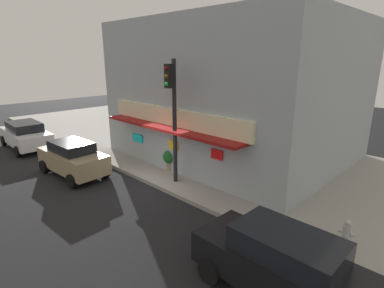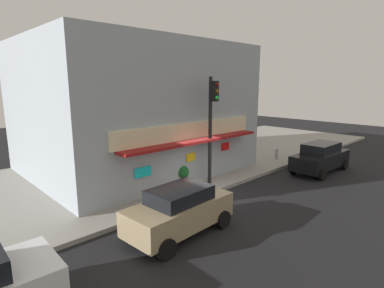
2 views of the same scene
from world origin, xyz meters
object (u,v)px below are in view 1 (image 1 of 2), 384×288
at_px(traffic_light, 173,106).
at_px(pedestrian, 232,161).
at_px(parked_car_white, 26,135).
at_px(trash_can, 263,185).
at_px(fire_hydrant, 347,232).
at_px(potted_plant_by_doorway, 170,158).
at_px(parked_car_black, 285,266).
at_px(parked_car_tan, 73,158).

xyz_separation_m(traffic_light, pedestrian, (1.85, 1.71, -2.37)).
height_order(pedestrian, parked_car_white, pedestrian).
xyz_separation_m(traffic_light, parked_car_white, (-10.85, -2.61, -2.69)).
xyz_separation_m(traffic_light, trash_can, (3.56, 1.53, -2.91)).
xyz_separation_m(fire_hydrant, pedestrian, (-5.17, 1.18, 0.65)).
bearing_deg(fire_hydrant, parked_car_white, -170.02).
distance_m(trash_can, pedestrian, 1.80).
bearing_deg(traffic_light, potted_plant_by_doorway, 145.53).
height_order(pedestrian, potted_plant_by_doorway, pedestrian).
xyz_separation_m(fire_hydrant, parked_car_black, (-0.36, -3.09, 0.35)).
height_order(parked_car_black, parked_car_white, parked_car_black).
distance_m(trash_can, parked_car_tan, 8.91).
height_order(fire_hydrant, parked_car_black, parked_car_black).
distance_m(potted_plant_by_doorway, parked_car_white, 10.25).
bearing_deg(parked_car_black, fire_hydrant, 83.43).
bearing_deg(traffic_light, fire_hydrant, 4.33).
distance_m(pedestrian, parked_car_black, 6.44).
relative_size(traffic_light, potted_plant_by_doorway, 5.18).
bearing_deg(parked_car_white, potted_plant_by_doorway, 19.58).
bearing_deg(pedestrian, parked_car_black, -41.62).
height_order(potted_plant_by_doorway, parked_car_black, parked_car_black).
relative_size(traffic_light, parked_car_white, 1.14).
xyz_separation_m(trash_can, potted_plant_by_doorway, (-4.75, -0.71, 0.14)).
bearing_deg(fire_hydrant, potted_plant_by_doorway, 177.97).
bearing_deg(parked_car_black, traffic_light, 158.94).
bearing_deg(pedestrian, fire_hydrant, -12.85).
bearing_deg(parked_car_black, trash_can, 127.11).
bearing_deg(trash_can, fire_hydrant, -16.19).
bearing_deg(parked_car_black, pedestrian, 138.38).
relative_size(trash_can, pedestrian, 0.51).
bearing_deg(traffic_light, parked_car_black, -21.06).
xyz_separation_m(trash_can, pedestrian, (-1.71, 0.17, 0.55)).
relative_size(trash_can, potted_plant_by_doorway, 0.89).
xyz_separation_m(trash_can, parked_car_black, (3.10, -4.10, 0.25)).
bearing_deg(parked_car_tan, pedestrian, 34.47).
relative_size(parked_car_tan, parked_car_black, 0.90).
bearing_deg(parked_car_white, parked_car_tan, 0.53).
bearing_deg(parked_car_black, parked_car_white, -179.84).
relative_size(potted_plant_by_doorway, parked_car_black, 0.23).
xyz_separation_m(pedestrian, parked_car_white, (-12.70, -4.32, -0.32)).
bearing_deg(parked_car_white, traffic_light, 13.53).
relative_size(parked_car_tan, parked_car_white, 0.87).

